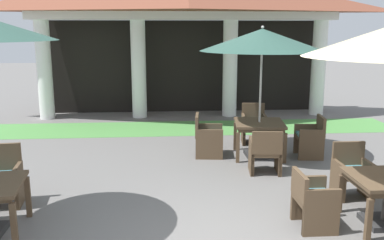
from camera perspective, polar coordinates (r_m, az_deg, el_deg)
background_pavilion at (r=13.13m, az=-1.04°, el=15.54°), size 9.57×2.91×4.49m
lawn_strip at (r=11.72m, az=-0.49°, el=-1.07°), size 11.37×1.76×0.01m
patio_chair_near_foreground_west at (r=6.14m, az=15.81°, el=-10.29°), size 0.50×0.57×0.80m
patio_chair_near_foreground_north at (r=7.42m, az=20.60°, el=-6.67°), size 0.55×0.51×0.87m
patio_table_mid_left at (r=9.14m, az=8.97°, el=-0.85°), size 1.13×1.13×0.75m
patio_umbrella_mid_left at (r=8.91m, az=9.36°, el=10.37°), size 2.55×2.55×2.74m
patio_chair_mid_left_south at (r=8.15m, az=9.77°, el=-4.31°), size 0.63×0.61×0.86m
patio_chair_mid_left_east at (r=9.38m, az=15.57°, el=-2.30°), size 0.59×0.65×0.88m
patio_chair_mid_left_north at (r=10.25m, az=8.25°, el=-0.74°), size 0.62×0.65×0.92m
patio_chair_mid_left_west at (r=9.14m, az=2.07°, el=-2.27°), size 0.65×0.69×0.90m
patio_chair_mid_right_north at (r=7.24m, az=-24.07°, el=-7.17°), size 0.62×0.55×0.93m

